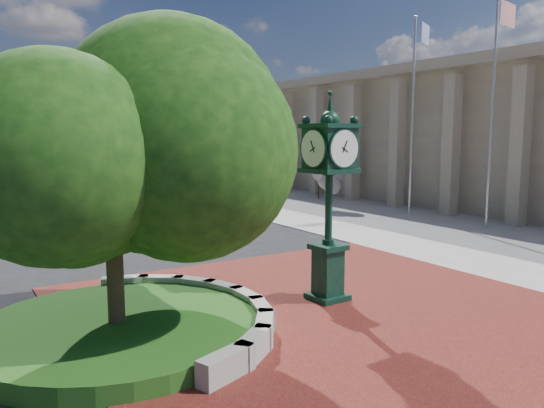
{
  "coord_description": "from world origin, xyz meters",
  "views": [
    {
      "loc": [
        -8.07,
        -11.11,
        4.4
      ],
      "look_at": [
        -0.08,
        1.5,
        2.45
      ],
      "focal_mm": 35.0,
      "sensor_mm": 36.0,
      "label": 1
    }
  ],
  "objects": [
    {
      "name": "ground",
      "position": [
        0.0,
        0.0,
        0.0
      ],
      "size": [
        200.0,
        200.0,
        0.0
      ],
      "primitive_type": "plane",
      "color": "black",
      "rests_on": "ground"
    },
    {
      "name": "plaza",
      "position": [
        0.0,
        -1.0,
        0.02
      ],
      "size": [
        12.0,
        12.0,
        0.04
      ],
      "primitive_type": "cube",
      "color": "#5E1816",
      "rests_on": "ground"
    },
    {
      "name": "sidewalk",
      "position": [
        16.0,
        10.0,
        0.02
      ],
      "size": [
        20.0,
        50.0,
        0.04
      ],
      "primitive_type": "cube",
      "color": "#9E9B93",
      "rests_on": "ground"
    },
    {
      "name": "planter_wall",
      "position": [
        -2.71,
        -0.0,
        0.27
      ],
      "size": [
        2.96,
        6.77,
        0.54
      ],
      "color": "#9E9B93",
      "rests_on": "ground"
    },
    {
      "name": "grass_bed",
      "position": [
        -5.0,
        0.0,
        0.2
      ],
      "size": [
        6.1,
        6.1,
        0.4
      ],
      "primitive_type": "cylinder",
      "color": "#224915",
      "rests_on": "ground"
    },
    {
      "name": "civic_building",
      "position": [
        23.6,
        12.0,
        4.33
      ],
      "size": [
        17.35,
        44.0,
        8.6
      ],
      "color": "#BCB38E",
      "rests_on": "ground"
    },
    {
      "name": "overpass",
      "position": [
        -0.22,
        70.0,
        6.54
      ],
      "size": [
        90.0,
        12.0,
        7.5
      ],
      "color": "#9E9B93",
      "rests_on": "ground"
    },
    {
      "name": "tree_planter",
      "position": [
        -5.0,
        0.0,
        3.72
      ],
      "size": [
        5.2,
        5.2,
        6.33
      ],
      "color": "#38281C",
      "rests_on": "ground"
    },
    {
      "name": "tree_street",
      "position": [
        -4.0,
        18.0,
        3.24
      ],
      "size": [
        4.4,
        4.4,
        5.45
      ],
      "color": "#38281C",
      "rests_on": "ground"
    },
    {
      "name": "post_clock",
      "position": [
        0.53,
        -0.31,
        2.98
      ],
      "size": [
        1.19,
        1.19,
        5.43
      ],
      "color": "black",
      "rests_on": "ground"
    },
    {
      "name": "parked_car",
      "position": [
        0.31,
        36.39,
        0.7
      ],
      "size": [
        2.38,
        4.34,
        1.4
      ],
      "primitive_type": "imported",
      "rotation": [
        0.0,
        0.0,
        0.19
      ],
      "color": "maroon",
      "rests_on": "ground"
    },
    {
      "name": "flagpole_a",
      "position": [
        13.76,
        4.36,
        5.52
      ],
      "size": [
        1.67,
        0.31,
        10.77
      ],
      "color": "silver",
      "rests_on": "ground"
    },
    {
      "name": "flagpole_b",
      "position": [
        13.71,
        9.17,
        5.45
      ],
      "size": [
        1.58,
        0.73,
        10.63
      ],
      "color": "silver",
      "rests_on": "ground"
    },
    {
      "name": "street_lamp_near",
      "position": [
        3.89,
        29.57,
        5.14
      ],
      "size": [
        1.9,
        0.81,
        8.77
      ],
      "color": "slate",
      "rests_on": "ground"
    },
    {
      "name": "street_lamp_far",
      "position": [
        -2.05,
        38.73,
        5.91
      ],
      "size": [
        2.23,
        0.75,
        10.08
      ],
      "color": "slate",
      "rests_on": "ground"
    },
    {
      "name": "shrub_near",
      "position": [
        11.68,
        13.57,
        1.59
      ],
      "size": [
        1.2,
        1.2,
        2.2
      ],
      "color": "#38281C",
      "rests_on": "ground"
    },
    {
      "name": "shrub_mid",
      "position": [
        13.99,
        17.71,
        1.59
      ],
      "size": [
        1.2,
        1.2,
        2.2
      ],
      "color": "#38281C",
      "rests_on": "ground"
    },
    {
      "name": "shrub_far",
      "position": [
        12.57,
        23.5,
        1.59
      ],
      "size": [
        1.2,
        1.2,
        2.2
      ],
      "color": "#38281C",
      "rests_on": "ground"
    }
  ]
}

